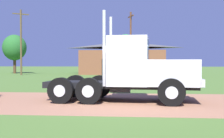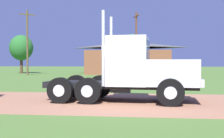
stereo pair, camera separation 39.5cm
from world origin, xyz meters
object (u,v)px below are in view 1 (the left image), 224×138
Objects in this scene: truck_foreground_white at (136,71)px; utility_pole_near at (21,41)px; shed_building at (124,58)px; utility_pole_far at (131,42)px.

utility_pole_near is (-15.83, 24.56, 3.37)m from truck_foreground_white.
shed_building is 1.44× the size of utility_pole_near.
shed_building is (-1.96, 29.39, 0.96)m from truck_foreground_white.
utility_pole_far is at bearing -68.45° from shed_building.
shed_building is at bearing 19.21° from utility_pole_near.
truck_foreground_white is 0.80× the size of utility_pole_near.
utility_pole_near is (-13.87, -4.83, 2.41)m from shed_building.
utility_pole_near is at bearing 122.81° from truck_foreground_white.
truck_foreground_white is 26.77m from utility_pole_far.
truck_foreground_white is at bearing -57.19° from utility_pole_near.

